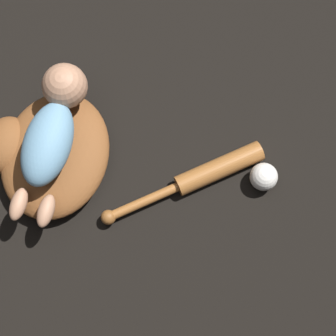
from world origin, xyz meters
name	(u,v)px	position (x,y,z in m)	size (l,w,h in m)	color
ground_plane	(75,157)	(0.00, 0.00, 0.00)	(6.00, 6.00, 0.00)	black
baseball_glove	(47,153)	(-0.02, 0.06, 0.04)	(0.34, 0.33, 0.09)	brown
baby_figure	(53,127)	(0.02, 0.04, 0.14)	(0.39, 0.12, 0.11)	#6693B2
baseball_bat	(202,176)	(0.03, -0.32, 0.03)	(0.30, 0.35, 0.05)	#9E602D
baseball	(264,177)	(0.07, -0.47, 0.03)	(0.07, 0.07, 0.07)	white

